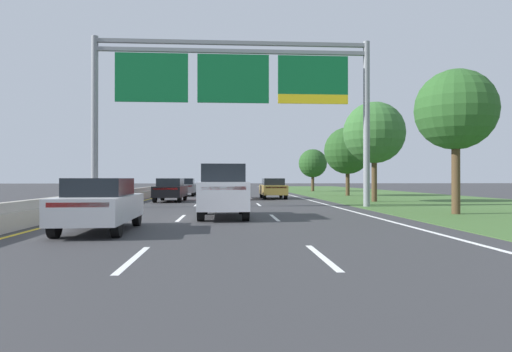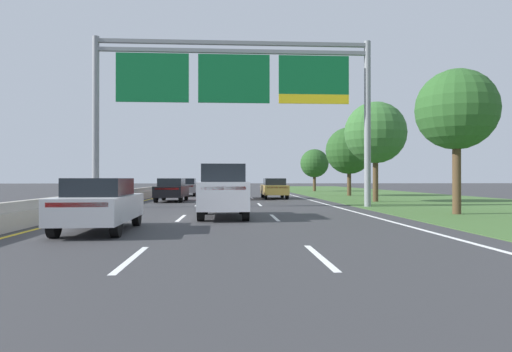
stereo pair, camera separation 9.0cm
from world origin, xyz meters
TOP-DOWN VIEW (x-y plane):
  - ground_plane at (0.00, 35.00)m, footprint 220.00×220.00m
  - lane_striping at (0.00, 34.54)m, footprint 11.96×106.00m
  - grass_verge_right at (13.95, 35.00)m, footprint 14.00×110.00m
  - median_barrier_concrete at (-6.60, 35.00)m, footprint 0.60×110.00m
  - overhead_sign_gantry at (0.30, 25.94)m, footprint 15.06×0.42m
  - pickup_truck_red at (-0.08, 36.12)m, footprint 2.01×5.40m
  - car_gold_right_lane_sedan at (3.54, 36.54)m, footprint 1.82×4.40m
  - car_grey_left_lane_sedan at (-3.80, 42.39)m, footprint 1.88×4.43m
  - car_silver_left_lane_sedan at (-3.79, 15.23)m, footprint 1.92×4.44m
  - car_black_left_lane_sedan at (-3.86, 32.58)m, footprint 1.93×4.45m
  - car_white_centre_lane_suv at (-0.19, 19.78)m, footprint 1.94×4.72m
  - roadside_tree_near at (9.89, 20.60)m, footprint 3.49×3.49m
  - roadside_tree_mid at (9.78, 31.14)m, footprint 4.11×4.11m
  - roadside_tree_far at (10.82, 41.62)m, footprint 4.22×4.22m
  - roadside_tree_distant at (10.34, 55.66)m, footprint 3.42×3.42m

SIDE VIEW (x-z plane):
  - ground_plane at x=0.00m, z-range 0.00..0.00m
  - lane_striping at x=0.00m, z-range 0.00..0.01m
  - grass_verge_right at x=13.95m, z-range 0.00..0.02m
  - median_barrier_concrete at x=-6.60m, z-range -0.07..0.78m
  - car_gold_right_lane_sedan at x=3.54m, z-range 0.03..1.60m
  - car_grey_left_lane_sedan at x=-3.80m, z-range 0.03..1.60m
  - car_silver_left_lane_sedan at x=-3.79m, z-range 0.03..1.60m
  - car_black_left_lane_sedan at x=-3.86m, z-range 0.03..1.60m
  - pickup_truck_red at x=-0.08m, z-range -0.03..2.17m
  - car_white_centre_lane_suv at x=-0.19m, z-range 0.04..2.15m
  - roadside_tree_distant at x=10.34m, z-range 0.83..5.95m
  - roadside_tree_far at x=10.82m, z-range 0.97..7.15m
  - roadside_tree_near at x=9.89m, z-range 1.38..7.69m
  - roadside_tree_mid at x=9.78m, z-range 1.27..7.95m
  - overhead_sign_gantry at x=0.30m, z-range 1.94..11.07m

